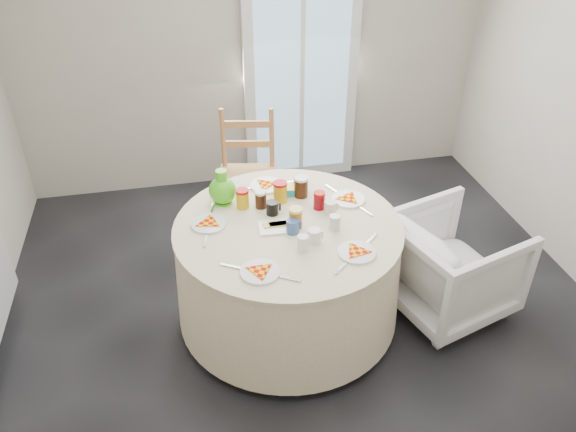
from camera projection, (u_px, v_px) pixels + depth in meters
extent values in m
plane|color=black|center=(307.00, 321.00, 3.73)|extent=(4.00, 4.00, 0.00)
cube|color=#BCB5A3|center=(253.00, 39.00, 4.63)|extent=(4.00, 0.02, 2.60)
cube|color=silver|center=(301.00, 67.00, 4.80)|extent=(1.00, 0.08, 2.10)
cylinder|color=#FCEAC2|center=(288.00, 271.00, 3.57)|extent=(1.42, 1.42, 0.72)
imported|color=white|center=(452.00, 259.00, 3.65)|extent=(0.87, 0.90, 0.75)
cube|color=#1BAAB7|center=(293.00, 187.00, 3.65)|extent=(0.15, 0.12, 0.06)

